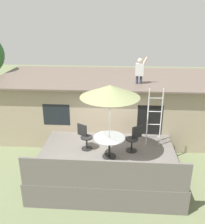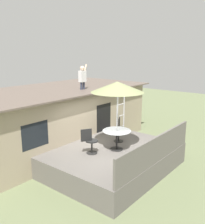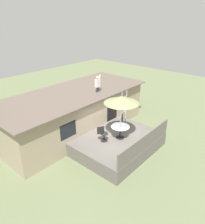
# 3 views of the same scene
# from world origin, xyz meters

# --- Properties ---
(ground_plane) EXTENTS (40.00, 40.00, 0.00)m
(ground_plane) POSITION_xyz_m (0.00, 0.00, 0.00)
(ground_plane) COLOR #66704C
(house) EXTENTS (10.50, 4.50, 2.69)m
(house) POSITION_xyz_m (0.00, 3.60, 1.35)
(house) COLOR gray
(house) RESTS_ON ground
(deck) EXTENTS (4.81, 3.94, 0.80)m
(deck) POSITION_xyz_m (0.00, 0.00, 0.40)
(deck) COLOR #605B56
(deck) RESTS_ON ground
(deck_railing) EXTENTS (4.71, 0.08, 0.90)m
(deck_railing) POSITION_xyz_m (0.00, -1.92, 1.25)
(deck_railing) COLOR #605B56
(deck_railing) RESTS_ON deck
(patio_table) EXTENTS (1.04, 1.04, 0.74)m
(patio_table) POSITION_xyz_m (0.08, -0.24, 1.39)
(patio_table) COLOR black
(patio_table) RESTS_ON deck
(patio_umbrella) EXTENTS (1.90, 1.90, 2.54)m
(patio_umbrella) POSITION_xyz_m (0.08, -0.24, 3.15)
(patio_umbrella) COLOR silver
(patio_umbrella) RESTS_ON deck
(step_ladder) EXTENTS (0.52, 0.04, 2.20)m
(step_ladder) POSITION_xyz_m (1.64, 0.68, 1.90)
(step_ladder) COLOR silver
(step_ladder) RESTS_ON deck
(person_figure) EXTENTS (0.47, 0.20, 1.11)m
(person_figure) POSITION_xyz_m (1.17, 2.47, 3.29)
(person_figure) COLOR #33384C
(person_figure) RESTS_ON house
(patio_chair_left) EXTENTS (0.58, 0.44, 0.92)m
(patio_chair_left) POSITION_xyz_m (-0.83, 0.28, 1.26)
(patio_chair_left) COLOR black
(patio_chair_left) RESTS_ON deck
(patio_chair_right) EXTENTS (0.57, 0.44, 0.92)m
(patio_chair_right) POSITION_xyz_m (0.91, 0.26, 1.26)
(patio_chair_right) COLOR black
(patio_chair_right) RESTS_ON deck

